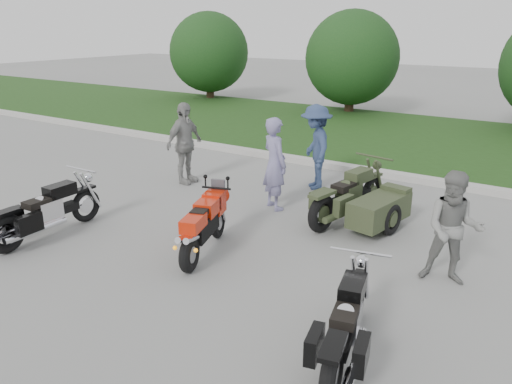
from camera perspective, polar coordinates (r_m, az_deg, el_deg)
The scene contains 13 objects.
ground at distance 7.84m, azimuth -8.45°, elevation -7.75°, with size 80.00×80.00×0.00m, color gray.
curb at distance 12.62m, azimuth 9.74°, elevation 2.86°, with size 60.00×0.30×0.15m, color #B8B5AD.
grass_strip at distance 16.42m, azimuth 15.63°, elevation 6.10°, with size 60.00×8.00×0.14m, color #28531C.
tree_far_left at distance 23.84m, azimuth -5.39°, elevation 15.60°, with size 3.60×3.60×4.00m.
tree_mid_left at distance 20.27m, azimuth 10.91°, elevation 14.82°, with size 3.60×3.60×4.00m.
sportbike_red at distance 7.80m, azimuth -6.03°, elevation -3.70°, with size 0.73×1.77×0.87m.
cruiser_left at distance 9.11m, azimuth -23.11°, elevation -2.31°, with size 0.38×2.21×0.85m.
cruiser_right at distance 5.55m, azimuth 10.21°, elevation -15.13°, with size 0.65×2.04×0.80m.
cruiser_sidecar at distance 9.06m, azimuth 12.35°, elevation -1.42°, with size 1.37×2.30×0.89m.
person_stripe at distance 9.62m, azimuth 2.16°, elevation 3.25°, with size 0.66×0.43×1.81m, color #827CA9.
person_grey at distance 7.34m, azimuth 21.64°, elevation -3.92°, with size 0.79×0.61×1.62m, color gray.
person_denim at distance 10.92m, azimuth 6.82°, elevation 5.11°, with size 1.19×0.69×1.85m, color navy.
person_back at distance 11.32m, azimuth -8.18°, elevation 5.51°, with size 1.08×0.45×1.83m, color gray.
Camera 1 is at (4.74, -5.19, 3.47)m, focal length 35.00 mm.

